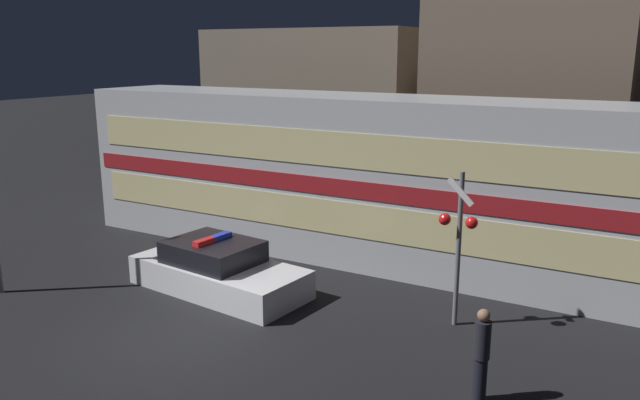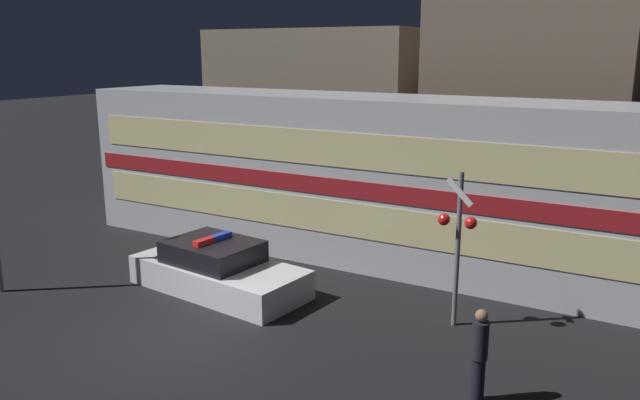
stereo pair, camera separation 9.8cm
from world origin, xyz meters
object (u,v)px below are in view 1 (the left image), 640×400
train (411,183)px  police_car (218,271)px  pedestrian (481,354)px  crossing_signal_near (458,235)px

train → police_car: size_ratio=4.45×
police_car → pedestrian: (6.83, -1.75, 0.34)m
police_car → crossing_signal_near: bearing=15.0°
train → crossing_signal_near: train is taller
pedestrian → crossing_signal_near: (-1.26, 2.61, 1.15)m
pedestrian → crossing_signal_near: bearing=115.8°
pedestrian → crossing_signal_near: crossing_signal_near is taller
crossing_signal_near → police_car: bearing=-171.2°
train → pedestrian: train is taller
train → crossing_signal_near: size_ratio=6.18×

